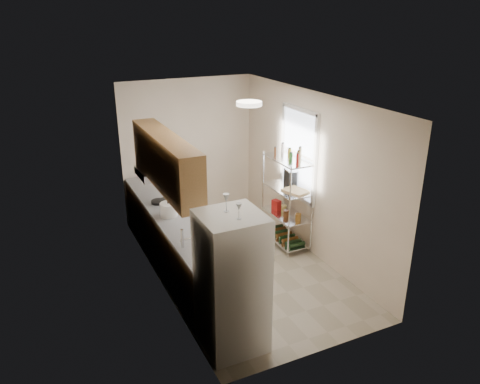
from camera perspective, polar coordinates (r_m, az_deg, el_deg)
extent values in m
cube|color=#AA9F8A|center=(7.39, -0.07, -8.87)|extent=(2.50, 4.40, 0.01)
cube|color=silver|center=(6.49, -0.09, 11.48)|extent=(2.50, 4.40, 0.01)
cube|color=#F1DFC9|center=(8.77, -6.29, 5.23)|extent=(2.50, 0.01, 2.60)
cube|color=#F1DFC9|center=(5.11, 10.68, -7.30)|extent=(2.50, 0.01, 2.60)
cube|color=#F1DFC9|center=(6.43, -10.23, -1.08)|extent=(0.01, 4.40, 2.60)
cube|color=#F1DFC9|center=(7.42, 8.71, 2.10)|extent=(0.01, 4.40, 2.60)
cube|color=#AD794A|center=(7.26, -8.19, -5.81)|extent=(0.60, 3.48, 0.86)
cube|color=gray|center=(7.07, -8.27, -2.54)|extent=(0.63, 3.51, 0.04)
cube|color=#B7BABC|center=(6.09, -5.29, -6.58)|extent=(0.52, 0.44, 0.04)
cube|color=#B7BABC|center=(8.51, -9.23, -1.45)|extent=(0.01, 0.55, 0.72)
cube|color=#AD794A|center=(6.40, -9.05, 3.75)|extent=(0.33, 2.20, 0.72)
cube|color=#B7BABC|center=(7.28, -10.29, 2.35)|extent=(0.50, 0.60, 0.12)
cube|color=white|center=(7.61, 7.16, 4.64)|extent=(0.06, 1.00, 1.46)
cube|color=silver|center=(8.00, 5.54, -5.64)|extent=(0.45, 0.90, 0.02)
cube|color=silver|center=(7.81, 5.66, -2.70)|extent=(0.45, 0.90, 0.02)
cube|color=silver|center=(7.63, 5.78, 0.39)|extent=(0.45, 0.90, 0.02)
cube|color=silver|center=(7.47, 5.92, 3.97)|extent=(0.45, 0.90, 0.02)
cylinder|color=silver|center=(7.27, 6.04, -2.64)|extent=(0.02, 0.02, 1.55)
cylinder|color=silver|center=(7.97, 2.79, -0.34)|extent=(0.02, 0.02, 1.55)
cylinder|color=silver|center=(7.49, 8.84, -2.05)|extent=(0.02, 0.02, 1.55)
cylinder|color=silver|center=(8.17, 5.43, 0.14)|extent=(0.02, 0.02, 1.55)
cylinder|color=white|center=(6.23, 1.12, 10.73)|extent=(0.34, 0.34, 0.05)
cube|color=white|center=(5.38, -1.03, -10.98)|extent=(0.69, 0.69, 1.68)
cylinder|color=white|center=(6.89, -8.69, -2.14)|extent=(0.25, 0.25, 0.20)
cylinder|color=black|center=(7.40, -9.88, -1.18)|extent=(0.23, 0.23, 0.04)
cylinder|color=black|center=(7.40, -8.96, -1.08)|extent=(0.33, 0.33, 0.05)
cube|color=tan|center=(7.50, 6.86, 0.16)|extent=(0.40, 0.46, 0.03)
cube|color=black|center=(7.76, 6.17, 1.84)|extent=(0.18, 0.24, 0.26)
cube|color=#AD1815|center=(7.92, 4.45, -1.55)|extent=(0.13, 0.16, 0.16)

